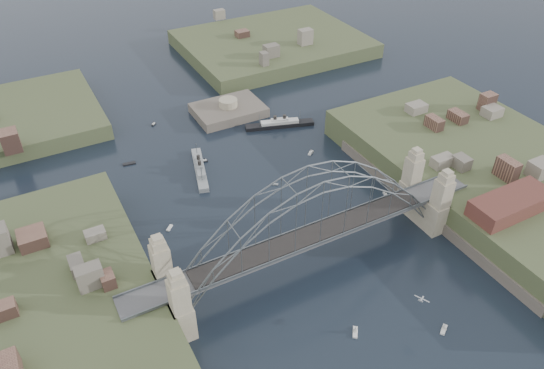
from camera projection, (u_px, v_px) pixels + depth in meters
The scene contains 22 objects.
ground at pixel (310, 263), 115.21m from camera, with size 500.00×500.00×0.00m, color black.
bridge at pixel (313, 221), 107.78m from camera, with size 84.00×13.80×24.60m.
shore_west at pixel (38, 365), 92.28m from camera, with size 50.50×90.00×12.00m.
shore_east at pixel (496, 183), 135.76m from camera, with size 50.50×90.00×12.00m.
headland_nw at pixel (0, 128), 160.72m from camera, with size 60.00×45.00×9.00m, color #3F4929.
headland_ne at pixel (273, 48), 210.92m from camera, with size 70.00×55.00×9.50m, color #3F4929.
fort_island at pixel (229, 115), 169.09m from camera, with size 22.00×16.00×9.40m.
wharf_shed at pixel (511, 204), 116.04m from camera, with size 20.00×8.00×4.00m, color #592D26.
finger_pier at pixel (535, 281), 109.93m from camera, with size 4.00×22.00×1.40m, color #4F4F51.
naval_cruiser_near at pixel (200, 169), 142.65m from camera, with size 7.84×19.91×5.98m.
naval_cruiser_far at pixel (91, 116), 166.50m from camera, with size 7.24×15.56×5.31m.
ocean_liner at pixel (280, 124), 162.13m from camera, with size 21.50×9.35×5.31m.
aeroplane at pixel (422, 299), 96.40m from camera, with size 1.68×2.74×0.43m.
small_boat_a at pixel (170, 228), 124.25m from camera, with size 2.07×2.10×0.45m.
small_boat_b at pixel (275, 184), 138.15m from camera, with size 1.75×1.44×0.45m.
small_boat_c at pixel (355, 330), 99.71m from camera, with size 2.34×2.70×2.38m.
small_boat_d at pixel (311, 153), 150.24m from camera, with size 2.51×2.07×1.43m.
small_boat_e at pixel (129, 164), 145.94m from camera, with size 3.70×1.66×0.45m.
small_boat_f at pixel (205, 161), 146.82m from camera, with size 1.88×1.11×1.43m.
small_boat_g at pixel (444, 328), 100.19m from camera, with size 2.64×2.09×2.38m.
small_boat_h at pixel (154, 124), 163.14m from camera, with size 1.78×1.59×1.43m.
small_boat_i at pixel (385, 194), 134.49m from camera, with size 1.34×2.28×1.43m.
Camera 1 is at (-46.19, -67.49, 83.46)m, focal length 34.07 mm.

